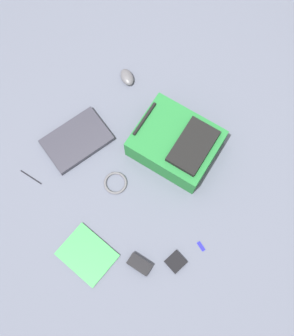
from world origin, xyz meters
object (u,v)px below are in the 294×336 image
object	(u,v)px
power_brick	(140,264)
book_manual	(87,255)
pen_black	(31,177)
usb_stick	(201,246)
earbud_pouch	(176,262)
backpack	(176,143)
laptop	(77,140)
computer_mouse	(127,77)
cable_coil	(115,183)

from	to	relation	value
power_brick	book_manual	bearing A→B (deg)	130.27
pen_black	usb_stick	distance (m)	0.93
pen_black	book_manual	bearing A→B (deg)	-91.47
book_manual	pen_black	world-z (taller)	book_manual
earbud_pouch	power_brick	bearing A→B (deg)	144.62
backpack	pen_black	world-z (taller)	backpack
laptop	pen_black	xyz separation A→B (m)	(-0.30, -0.01, -0.01)
laptop	computer_mouse	xyz separation A→B (m)	(0.44, 0.12, 0.00)
power_brick	backpack	bearing A→B (deg)	33.33
pen_black	earbud_pouch	world-z (taller)	earbud_pouch
laptop	pen_black	distance (m)	0.30
backpack	earbud_pouch	bearing A→B (deg)	-130.47
backpack	pen_black	distance (m)	0.77
usb_stick	laptop	bearing A→B (deg)	99.67
book_manual	backpack	bearing A→B (deg)	11.79
book_manual	power_brick	size ratio (longest dim) A/B	2.47
backpack	book_manual	size ratio (longest dim) A/B	1.72
backpack	usb_stick	distance (m)	0.53
computer_mouse	book_manual	bearing A→B (deg)	-123.46
backpack	computer_mouse	xyz separation A→B (m)	(0.06, 0.48, -0.06)
book_manual	power_brick	distance (m)	0.26
cable_coil	pen_black	world-z (taller)	cable_coil
cable_coil	laptop	bearing A→B (deg)	92.75
computer_mouse	pen_black	world-z (taller)	computer_mouse
cable_coil	power_brick	bearing A→B (deg)	-112.22
book_manual	usb_stick	world-z (taller)	book_manual
laptop	cable_coil	bearing A→B (deg)	-87.25
power_brick	pen_black	xyz separation A→B (m)	(-0.16, 0.70, -0.01)
computer_mouse	cable_coil	distance (m)	0.60
earbud_pouch	usb_stick	size ratio (longest dim) A/B	1.63
laptop	cable_coil	size ratio (longest dim) A/B	2.90
earbud_pouch	usb_stick	bearing A→B (deg)	-8.65
computer_mouse	usb_stick	xyz separation A→B (m)	(-0.29, -0.95, -0.02)
cable_coil	power_brick	world-z (taller)	power_brick
laptop	usb_stick	distance (m)	0.84
computer_mouse	usb_stick	world-z (taller)	computer_mouse
pen_black	usb_stick	size ratio (longest dim) A/B	2.68
backpack	earbud_pouch	distance (m)	0.59
backpack	book_manual	world-z (taller)	backpack
backpack	cable_coil	distance (m)	0.37
pen_black	earbud_pouch	xyz separation A→B (m)	(0.30, -0.80, 0.01)
computer_mouse	power_brick	world-z (taller)	computer_mouse
pen_black	cable_coil	bearing A→B (deg)	-43.56
laptop	power_brick	world-z (taller)	power_brick
backpack	computer_mouse	size ratio (longest dim) A/B	4.65
cable_coil	usb_stick	world-z (taller)	cable_coil
cable_coil	usb_stick	size ratio (longest dim) A/B	2.42
book_manual	power_brick	xyz separation A→B (m)	(0.17, -0.20, 0.01)
backpack	laptop	xyz separation A→B (m)	(-0.37, 0.36, -0.07)
laptop	book_manual	distance (m)	0.60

